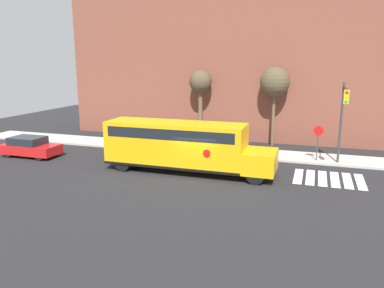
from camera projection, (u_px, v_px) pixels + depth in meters
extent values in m
plane|color=black|center=(198.00, 176.00, 22.81)|extent=(60.00, 60.00, 0.00)
cube|color=#B2ADA3|center=(223.00, 151.00, 28.82)|extent=(44.00, 3.00, 0.15)
cube|color=brown|center=(242.00, 65.00, 33.43)|extent=(32.00, 4.00, 13.11)
cube|color=white|center=(298.00, 176.00, 22.87)|extent=(0.50, 3.20, 0.01)
cube|color=white|center=(310.00, 177.00, 22.66)|extent=(0.50, 3.20, 0.01)
cube|color=white|center=(322.00, 178.00, 22.44)|extent=(0.50, 3.20, 0.01)
cube|color=white|center=(335.00, 179.00, 22.22)|extent=(0.50, 3.20, 0.01)
cube|color=white|center=(348.00, 181.00, 22.01)|extent=(0.50, 3.20, 0.01)
cube|color=white|center=(360.00, 182.00, 21.79)|extent=(0.50, 3.20, 0.01)
cube|color=#EAA80F|center=(175.00, 144.00, 23.56)|extent=(8.83, 2.50, 2.69)
cube|color=#EAA80F|center=(260.00, 161.00, 22.07)|extent=(1.87, 2.50, 1.27)
cube|color=black|center=(176.00, 163.00, 23.84)|extent=(8.83, 2.54, 0.16)
cube|color=black|center=(175.00, 131.00, 23.39)|extent=(8.12, 2.53, 0.64)
cylinder|color=red|center=(207.00, 153.00, 21.65)|extent=(0.44, 0.02, 0.44)
cylinder|color=black|center=(261.00, 166.00, 23.23)|extent=(1.00, 0.30, 1.00)
cylinder|color=black|center=(255.00, 176.00, 21.23)|extent=(1.00, 0.30, 1.00)
cylinder|color=black|center=(138.00, 155.00, 25.83)|extent=(1.00, 0.30, 1.00)
cylinder|color=black|center=(123.00, 163.00, 23.83)|extent=(1.00, 0.30, 1.00)
cube|color=red|center=(31.00, 149.00, 27.49)|extent=(4.21, 1.88, 0.68)
cube|color=#1E2328|center=(28.00, 141.00, 27.43)|extent=(2.36, 1.73, 0.56)
cylinder|color=black|center=(54.00, 151.00, 27.87)|extent=(0.64, 0.22, 0.64)
cylinder|color=black|center=(39.00, 156.00, 26.35)|extent=(0.64, 0.22, 0.64)
cylinder|color=black|center=(24.00, 148.00, 28.73)|extent=(0.64, 0.22, 0.64)
cylinder|color=black|center=(8.00, 153.00, 27.21)|extent=(0.64, 0.22, 0.64)
cylinder|color=#38383A|center=(317.00, 146.00, 25.71)|extent=(0.07, 0.07, 2.27)
cylinder|color=red|center=(319.00, 131.00, 25.43)|extent=(0.67, 0.03, 0.67)
cylinder|color=#38383A|center=(341.00, 124.00, 24.85)|extent=(0.16, 0.16, 5.53)
cylinder|color=#38383A|center=(346.00, 88.00, 22.98)|extent=(0.10, 2.86, 0.10)
cube|color=yellow|center=(346.00, 97.00, 21.85)|extent=(0.28, 0.28, 0.80)
cylinder|color=red|center=(347.00, 93.00, 21.65)|extent=(0.18, 0.02, 0.18)
cylinder|color=#EAB214|center=(347.00, 97.00, 21.71)|extent=(0.18, 0.02, 0.18)
cylinder|color=green|center=(346.00, 102.00, 21.77)|extent=(0.18, 0.02, 0.18)
cylinder|color=brown|center=(273.00, 119.00, 30.61)|extent=(0.26, 0.26, 4.51)
sphere|color=#4C422D|center=(275.00, 82.00, 29.96)|extent=(2.39, 2.39, 2.39)
cylinder|color=brown|center=(200.00, 115.00, 32.47)|extent=(0.36, 0.36, 4.60)
sphere|color=#4C422D|center=(200.00, 81.00, 31.84)|extent=(1.93, 1.93, 1.93)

